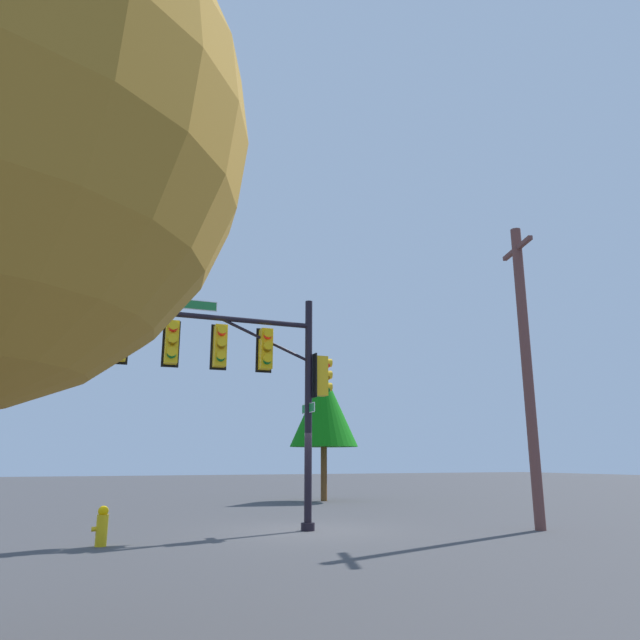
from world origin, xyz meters
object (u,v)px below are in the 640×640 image
utility_pole (527,366)px  fire_hydrant (102,526)px  signal_pole_assembly (240,362)px  tree_mid (324,409)px

utility_pole → fire_hydrant: utility_pole is taller
signal_pole_assembly → tree_mid: size_ratio=1.07×
signal_pole_assembly → utility_pole: 7.95m
utility_pole → tree_mid: (0.81, -12.61, -0.21)m
fire_hydrant → tree_mid: tree_mid is taller
fire_hydrant → tree_mid: (-9.95, -11.28, 3.72)m
utility_pole → tree_mid: size_ratio=1.43×
fire_hydrant → tree_mid: size_ratio=0.14×
fire_hydrant → tree_mid: 15.49m
signal_pole_assembly → fire_hydrant: (3.15, 0.95, -3.91)m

